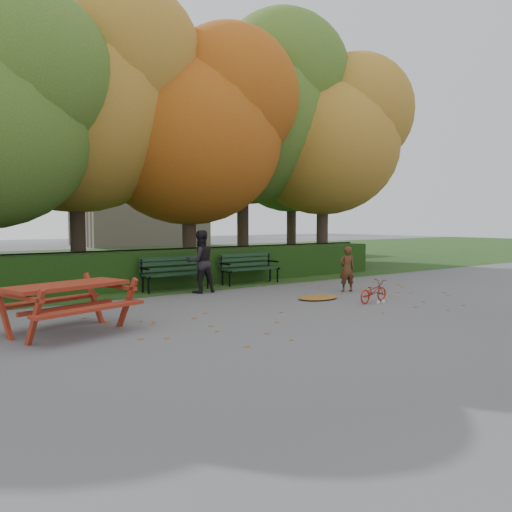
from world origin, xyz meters
TOP-DOWN VIEW (x-y plane):
  - ground at (0.00, 0.00)m, footprint 90.00×90.00m
  - grass_strip at (0.00, 14.00)m, footprint 90.00×90.00m
  - building_right at (8.00, 28.00)m, footprint 9.00×6.00m
  - hedge at (0.00, 4.50)m, footprint 13.00×0.90m
  - iron_fence at (0.00, 5.30)m, footprint 14.00×0.04m
  - tree_b at (-2.44, 6.75)m, footprint 6.72×6.40m
  - tree_c at (0.83, 5.96)m, footprint 6.30×6.00m
  - tree_d at (3.88, 7.23)m, footprint 7.14×6.80m
  - tree_e at (6.52, 5.77)m, footprint 6.09×5.80m
  - tree_g at (8.33, 9.76)m, footprint 6.30×6.00m
  - bench_left at (-1.30, 3.70)m, footprint 1.80×0.57m
  - bench_right at (1.10, 3.70)m, footprint 1.80×0.57m
  - picnic_table at (-4.99, 0.18)m, footprint 2.25×2.00m
  - leaf_pile at (0.76, 0.39)m, footprint 1.07×0.76m
  - leaf_scatter at (0.00, 0.30)m, footprint 9.00×5.70m
  - child at (2.21, 0.87)m, footprint 0.50×0.42m
  - adult at (-0.97, 2.90)m, footprint 0.82×0.66m
  - bicycle at (1.42, -0.70)m, footprint 0.99×0.44m

SIDE VIEW (x-z plane):
  - ground at x=0.00m, z-range 0.00..0.00m
  - grass_strip at x=0.00m, z-range 0.01..0.01m
  - leaf_scatter at x=0.00m, z-range 0.00..0.01m
  - leaf_pile at x=0.76m, z-range 0.00..0.07m
  - bicycle at x=1.42m, z-range 0.00..0.50m
  - hedge at x=0.00m, z-range 0.00..1.00m
  - bench_left at x=-1.30m, z-range 0.08..0.96m
  - bench_right at x=1.10m, z-range 0.08..0.96m
  - iron_fence at x=0.00m, z-range 0.03..1.05m
  - child at x=2.21m, z-range 0.00..1.17m
  - picnic_table at x=-4.99m, z-range 0.17..1.09m
  - adult at x=-0.97m, z-range 0.00..1.59m
  - tree_c at x=0.83m, z-range 0.82..8.82m
  - tree_e at x=6.52m, z-range 1.01..9.16m
  - tree_g at x=8.33m, z-range 1.10..9.65m
  - tree_b at x=-2.44m, z-range 1.01..9.80m
  - tree_d at x=3.88m, z-range 1.19..10.77m
  - building_right at x=8.00m, z-range 0.00..12.00m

